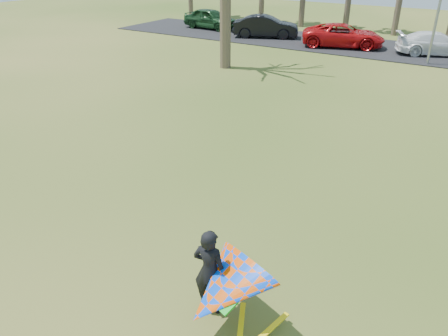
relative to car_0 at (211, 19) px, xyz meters
The scene contains 7 objects.
ground 30.17m from the car_0, 57.94° to the right, with size 100.00×100.00×0.00m, color #204B10.
parking_strip 16.04m from the car_0, ahead, with size 46.00×7.00×0.06m, color black.
car_0 is the anchor object (origin of this frame).
car_1 5.90m from the car_0, 10.47° to the right, with size 1.73×4.97×1.64m, color black.
car_2 12.10m from the car_0, ahead, with size 2.57×5.58×1.55m, color #BB0E11.
car_3 17.97m from the car_0, ahead, with size 2.00×4.93×1.43m, color white.
kite_flyer 32.80m from the car_0, 56.20° to the right, with size 2.13×2.39×2.02m.
Camera 1 is at (5.48, -6.81, 6.39)m, focal length 35.00 mm.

